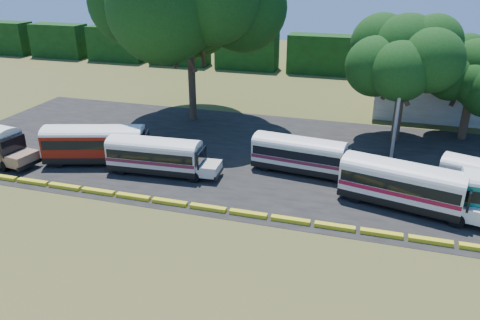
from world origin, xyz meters
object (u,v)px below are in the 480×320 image
(tree_west, at_px, (189,1))
(bus_red, at_px, (97,142))
(bus_cream_west, at_px, (157,154))
(bus_white_red, at_px, (405,183))

(tree_west, bearing_deg, bus_red, -103.68)
(tree_west, bearing_deg, bus_cream_west, -79.77)
(bus_white_red, bearing_deg, bus_red, -168.25)
(bus_cream_west, distance_m, bus_white_red, 19.55)
(bus_white_red, bearing_deg, tree_west, 160.08)
(bus_cream_west, xyz_separation_m, tree_west, (-2.60, 14.42, 10.97))
(bus_red, height_order, tree_west, tree_west)
(bus_red, distance_m, bus_white_red, 25.53)
(bus_red, distance_m, tree_west, 17.86)
(bus_white_red, distance_m, tree_west, 28.68)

